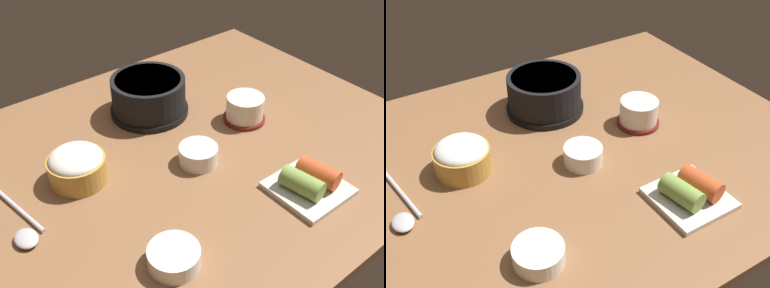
# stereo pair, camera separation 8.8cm
# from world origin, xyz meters

# --- Properties ---
(dining_table) EXTENTS (1.00, 0.76, 0.02)m
(dining_table) POSITION_xyz_m (0.00, 0.00, 0.01)
(dining_table) COLOR brown
(dining_table) RESTS_ON ground
(stone_pot) EXTENTS (0.17, 0.17, 0.08)m
(stone_pot) POSITION_xyz_m (0.04, 0.16, 0.06)
(stone_pot) COLOR black
(stone_pot) RESTS_ON dining_table
(rice_bowl) EXTENTS (0.10, 0.10, 0.07)m
(rice_bowl) POSITION_xyz_m (-0.18, 0.06, 0.05)
(rice_bowl) COLOR #B78C38
(rice_bowl) RESTS_ON dining_table
(tea_cup_with_saucer) EXTENTS (0.09, 0.09, 0.06)m
(tea_cup_with_saucer) POSITION_xyz_m (0.19, 0.01, 0.05)
(tea_cup_with_saucer) COLOR maroon
(tea_cup_with_saucer) RESTS_ON dining_table
(banchan_cup_center) EXTENTS (0.07, 0.07, 0.04)m
(banchan_cup_center) POSITION_xyz_m (0.02, -0.04, 0.04)
(banchan_cup_center) COLOR white
(banchan_cup_center) RESTS_ON dining_table
(kimchi_plate) EXTENTS (0.12, 0.12, 0.05)m
(kimchi_plate) POSITION_xyz_m (0.12, -0.22, 0.04)
(kimchi_plate) COLOR silver
(kimchi_plate) RESTS_ON dining_table
(side_bowl_near) EXTENTS (0.08, 0.08, 0.03)m
(side_bowl_near) POSITION_xyz_m (-0.16, -0.20, 0.04)
(side_bowl_near) COLOR white
(side_bowl_near) RESTS_ON dining_table
(spoon) EXTENTS (0.05, 0.19, 0.01)m
(spoon) POSITION_xyz_m (-0.31, 0.00, 0.03)
(spoon) COLOR #B7B7BC
(spoon) RESTS_ON dining_table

